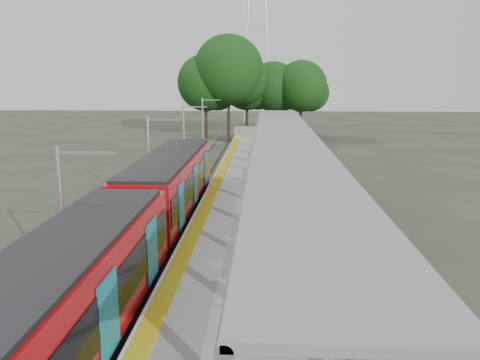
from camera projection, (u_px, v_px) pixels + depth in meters
name	position (u px, v px, depth m)	size (l,w,h in m)	color
trackbed	(184.00, 201.00, 28.99)	(3.00, 70.00, 0.24)	#59544C
platform	(256.00, 196.00, 28.67)	(6.00, 50.00, 1.00)	gray
tactile_strip	(215.00, 187.00, 28.70)	(0.60, 50.00, 0.02)	yellow
end_fence	(261.00, 131.00, 52.76)	(6.00, 0.10, 1.20)	#9EA0A5
train	(134.00, 225.00, 17.97)	(2.74, 27.60, 3.62)	black
canopy	(286.00, 145.00, 24.07)	(3.27, 38.00, 3.66)	#9EA0A5
pylon	(257.00, 6.00, 76.41)	(8.00, 4.00, 38.00)	#9EA0A5
tree_cluster	(246.00, 80.00, 58.87)	(18.83, 11.40, 12.74)	#382316
catenary_masts	(151.00, 159.00, 27.50)	(2.08, 48.16, 5.40)	#9EA0A5
bench_near	(312.00, 254.00, 16.42)	(1.04, 1.58, 1.04)	#0D1D43
bench_mid	(296.00, 172.00, 30.53)	(1.07, 1.65, 1.08)	#0D1D43
bench_far	(298.00, 174.00, 29.69)	(0.69, 1.75, 1.16)	#0D1D43
info_pillar_near	(312.00, 319.00, 11.49)	(0.42, 0.42, 1.85)	beige
info_pillar_far	(266.00, 154.00, 35.56)	(0.45, 0.45, 2.01)	beige
litter_bin	(282.00, 236.00, 18.61)	(0.42, 0.42, 0.86)	#9EA0A5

